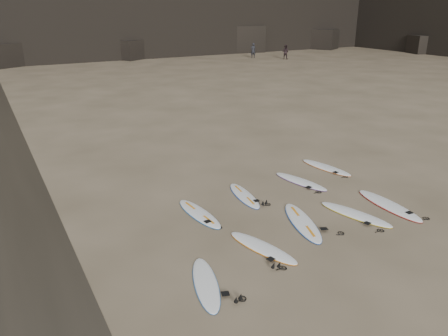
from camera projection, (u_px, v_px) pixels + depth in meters
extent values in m
plane|color=#897559|center=(320.00, 223.00, 13.51)|extent=(240.00, 240.00, 0.00)
cube|color=black|center=(127.00, 50.00, 53.57)|extent=(4.23, 4.46, 2.33)
cube|color=black|center=(242.00, 39.00, 61.89)|extent=(5.95, 5.19, 3.59)
cube|color=black|center=(322.00, 39.00, 66.29)|extent=(5.31, 5.56, 2.88)
cube|color=black|center=(424.00, 44.00, 60.19)|extent=(4.39, 4.01, 2.41)
cube|color=black|center=(1.00, 55.00, 47.17)|extent=(4.49, 4.76, 2.49)
ellipsoid|color=white|center=(206.00, 283.00, 10.53)|extent=(1.22, 2.36, 0.08)
ellipsoid|color=white|center=(263.00, 247.00, 12.09)|extent=(1.17, 2.46, 0.09)
ellipsoid|color=white|center=(302.00, 222.00, 13.49)|extent=(1.47, 2.77, 0.10)
ellipsoid|color=white|center=(355.00, 214.00, 14.00)|extent=(1.25, 2.60, 0.09)
ellipsoid|color=white|center=(389.00, 205.00, 14.63)|extent=(0.84, 2.80, 0.10)
ellipsoid|color=white|center=(199.00, 213.00, 14.05)|extent=(0.75, 2.49, 0.09)
ellipsoid|color=white|center=(244.00, 195.00, 15.38)|extent=(0.90, 2.37, 0.08)
ellipsoid|color=white|center=(301.00, 181.00, 16.61)|extent=(1.09, 2.48, 0.09)
ellipsoid|color=white|center=(326.00, 167.00, 18.02)|extent=(0.98, 2.54, 0.09)
imported|color=black|center=(253.00, 51.00, 54.92)|extent=(0.75, 0.59, 1.83)
imported|color=black|center=(285.00, 52.00, 53.69)|extent=(1.02, 1.07, 1.73)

